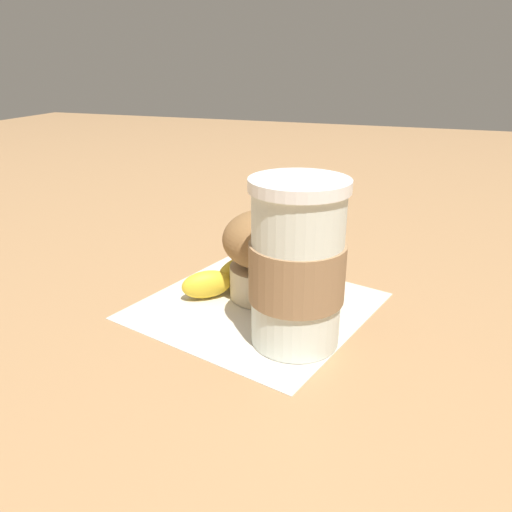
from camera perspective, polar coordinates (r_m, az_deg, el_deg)
ground_plane at (r=0.52m, az=-0.00°, el=-5.74°), size 3.00×3.00×0.00m
paper_napkin at (r=0.52m, az=-0.00°, el=-5.67°), size 0.26×0.26×0.00m
coffee_cup at (r=0.43m, az=4.71°, el=-1.10°), size 0.08×0.08×0.15m
muffin at (r=0.52m, az=1.12°, el=0.51°), size 0.09×0.09×0.09m
banana at (r=0.57m, az=-2.54°, el=-1.51°), size 0.07×0.16×0.03m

